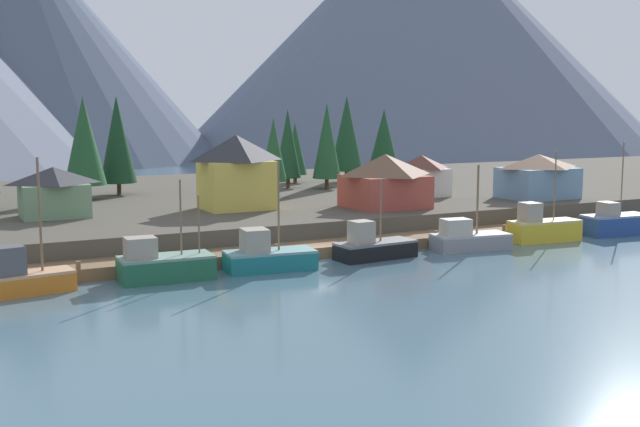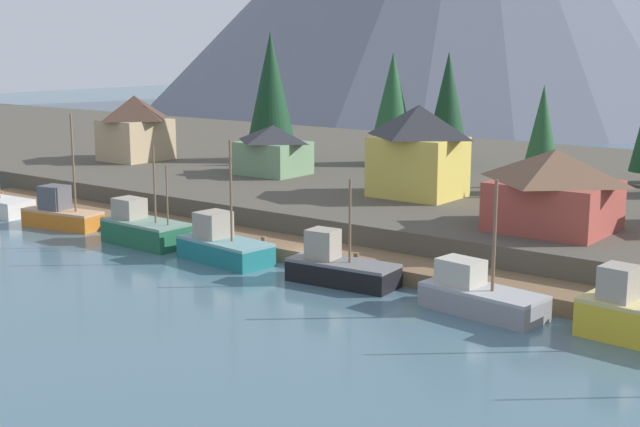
# 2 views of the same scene
# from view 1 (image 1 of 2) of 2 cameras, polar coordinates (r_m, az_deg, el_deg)

# --- Properties ---
(ground_plane) EXTENTS (400.00, 400.00, 1.00)m
(ground_plane) POSITION_cam_1_polar(r_m,az_deg,el_deg) (84.87, -6.08, -1.35)
(ground_plane) COLOR #476675
(dock) EXTENTS (80.00, 4.00, 1.60)m
(dock) POSITION_cam_1_polar(r_m,az_deg,el_deg) (68.41, -0.69, -2.66)
(dock) COLOR brown
(dock) RESTS_ON ground_plane
(shoreline_bank) EXTENTS (400.00, 56.00, 2.50)m
(shoreline_bank) POSITION_cam_1_polar(r_m,az_deg,el_deg) (95.83, -8.66, 0.70)
(shoreline_bank) COLOR #4C473D
(shoreline_bank) RESTS_ON ground_plane
(mountain_central_peak) EXTENTS (100.96, 100.96, 58.84)m
(mountain_central_peak) POSITION_cam_1_polar(r_m,az_deg,el_deg) (211.45, -21.34, 11.71)
(mountain_central_peak) COLOR #4C566B
(mountain_central_peak) RESTS_ON ground_plane
(mountain_east_peak) EXTENTS (141.85, 141.85, 71.33)m
(mountain_east_peak) POSITION_cam_1_polar(r_m,az_deg,el_deg) (237.58, 7.13, 13.19)
(mountain_east_peak) COLOR slate
(mountain_east_peak) RESTS_ON ground_plane
(fishing_boat_orange) EXTENTS (7.37, 3.37, 9.45)m
(fishing_boat_orange) POSITION_cam_1_polar(r_m,az_deg,el_deg) (57.95, -21.15, -4.40)
(fishing_boat_orange) COLOR #CC6B1E
(fishing_boat_orange) RESTS_ON ground_plane
(fishing_boat_green) EXTENTS (7.04, 3.44, 7.52)m
(fishing_boat_green) POSITION_cam_1_polar(r_m,az_deg,el_deg) (59.74, -11.36, -3.70)
(fishing_boat_green) COLOR #1E5B3D
(fishing_boat_green) RESTS_ON ground_plane
(fishing_boat_teal) EXTENTS (7.39, 3.82, 8.61)m
(fishing_boat_teal) POSITION_cam_1_polar(r_m,az_deg,el_deg) (62.30, -3.86, -3.13)
(fishing_boat_teal) COLOR #196B70
(fishing_boat_teal) RESTS_ON ground_plane
(fishing_boat_black) EXTENTS (7.30, 3.29, 6.79)m
(fishing_boat_black) POSITION_cam_1_polar(r_m,az_deg,el_deg) (66.96, 3.90, -2.44)
(fishing_boat_black) COLOR black
(fishing_boat_black) RESTS_ON ground_plane
(fishing_boat_grey) EXTENTS (7.41, 3.73, 7.75)m
(fishing_boat_grey) POSITION_cam_1_polar(r_m,az_deg,el_deg) (72.35, 10.73, -1.81)
(fishing_boat_grey) COLOR gray
(fishing_boat_grey) RESTS_ON ground_plane
(fishing_boat_yellow) EXTENTS (7.28, 3.06, 8.64)m
(fishing_boat_yellow) POSITION_cam_1_polar(r_m,az_deg,el_deg) (78.45, 15.90, -1.04)
(fishing_boat_yellow) COLOR gold
(fishing_boat_yellow) RESTS_ON ground_plane
(fishing_boat_blue) EXTENTS (7.38, 3.69, 9.43)m
(fishing_boat_blue) POSITION_cam_1_polar(r_m,az_deg,el_deg) (84.90, 20.75, -0.67)
(fishing_boat_blue) COLOR navy
(fishing_boat_blue) RESTS_ON ground_plane
(house_blue) EXTENTS (8.39, 6.28, 5.04)m
(house_blue) POSITION_cam_1_polar(r_m,az_deg,el_deg) (93.16, 15.57, 2.67)
(house_blue) COLOR #6689A8
(house_blue) RESTS_ON shoreline_bank
(house_green) EXTENTS (6.36, 5.40, 4.76)m
(house_green) POSITION_cam_1_polar(r_m,az_deg,el_deg) (78.34, -18.81, 1.53)
(house_green) COLOR #6B8E66
(house_green) RESTS_ON shoreline_bank
(house_yellow) EXTENTS (7.20, 5.78, 7.58)m
(house_yellow) POSITION_cam_1_polar(r_m,az_deg,el_deg) (80.39, -6.09, 3.08)
(house_yellow) COLOR gold
(house_yellow) RESTS_ON shoreline_bank
(house_white) EXTENTS (5.35, 5.67, 4.80)m
(house_white) POSITION_cam_1_polar(r_m,az_deg,el_deg) (92.97, 7.37, 2.80)
(house_white) COLOR silver
(house_white) RESTS_ON shoreline_bank
(house_red) EXTENTS (7.93, 7.30, 5.56)m
(house_red) POSITION_cam_1_polar(r_m,az_deg,el_deg) (81.59, 4.76, 2.43)
(house_red) COLOR #9E4238
(house_red) RESTS_ON shoreline_bank
(conifer_near_left) EXTENTS (3.28, 3.28, 8.27)m
(conifer_near_left) POSITION_cam_1_polar(r_m,az_deg,el_deg) (107.97, -1.83, 4.73)
(conifer_near_left) COLOR #4C3823
(conifer_near_left) RESTS_ON shoreline_bank
(conifer_near_right) EXTENTS (4.65, 4.65, 11.60)m
(conifer_near_right) POSITION_cam_1_polar(r_m,az_deg,el_deg) (91.63, -16.80, 5.09)
(conifer_near_right) COLOR #4C3823
(conifer_near_right) RESTS_ON shoreline_bank
(conifer_mid_left) EXTENTS (4.31, 4.31, 11.70)m
(conifer_mid_left) POSITION_cam_1_polar(r_m,az_deg,el_deg) (96.02, -14.53, 5.24)
(conifer_mid_left) COLOR #4C3823
(conifer_mid_left) RESTS_ON shoreline_bank
(conifer_back_left) EXTENTS (3.66, 3.66, 10.92)m
(conifer_back_left) POSITION_cam_1_polar(r_m,az_deg,el_deg) (99.76, 0.50, 5.32)
(conifer_back_left) COLOR #4C3823
(conifer_back_left) RESTS_ON shoreline_bank
(conifer_back_right) EXTENTS (3.39, 3.39, 10.15)m
(conifer_back_right) POSITION_cam_1_polar(r_m,az_deg,el_deg) (101.12, -2.36, 5.11)
(conifer_back_right) COLOR #4C3823
(conifer_back_right) RESTS_ON shoreline_bank
(conifer_centre) EXTENTS (4.58, 4.58, 11.96)m
(conifer_centre) POSITION_cam_1_polar(r_m,az_deg,el_deg) (109.12, 1.96, 5.85)
(conifer_centre) COLOR #4C3823
(conifer_centre) RESTS_ON shoreline_bank
(conifer_far_left) EXTENTS (3.05, 3.05, 9.16)m
(conifer_far_left) POSITION_cam_1_polar(r_m,az_deg,el_deg) (90.12, -3.40, 4.64)
(conifer_far_left) COLOR #4C3823
(conifer_far_left) RESTS_ON shoreline_bank
(conifer_far_right) EXTENTS (4.39, 4.39, 10.10)m
(conifer_far_right) POSITION_cam_1_polar(r_m,az_deg,el_deg) (113.07, 4.67, 5.42)
(conifer_far_right) COLOR #4C3823
(conifer_far_right) RESTS_ON shoreline_bank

